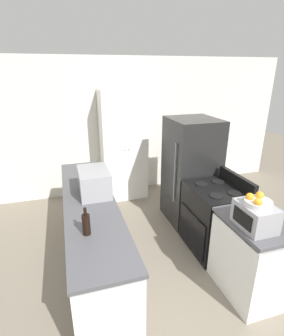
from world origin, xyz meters
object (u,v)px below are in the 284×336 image
object	(u,v)px
pantry_cabinet	(123,146)
toaster_oven	(255,216)
refrigerator	(190,171)
wine_bottle	(86,224)
stove	(214,218)
fruit_bowl	(257,201)
microwave	(94,182)

from	to	relation	value
pantry_cabinet	toaster_oven	world-z (taller)	pantry_cabinet
refrigerator	wine_bottle	xyz separation A→B (m)	(-1.76, -1.34, 0.17)
stove	fruit_bowl	bearing A→B (deg)	-99.82
stove	pantry_cabinet	bearing A→B (deg)	111.98
refrigerator	wine_bottle	distance (m)	2.22
stove	refrigerator	bearing A→B (deg)	87.66
toaster_oven	refrigerator	bearing A→B (deg)	83.95
stove	wine_bottle	bearing A→B (deg)	-163.23
fruit_bowl	stove	bearing A→B (deg)	80.18
stove	microwave	xyz separation A→B (m)	(-1.54, 0.33, 0.60)
pantry_cabinet	refrigerator	world-z (taller)	pantry_cabinet
stove	wine_bottle	xyz separation A→B (m)	(-1.73, -0.52, 0.55)
pantry_cabinet	refrigerator	bearing A→B (deg)	-54.20
pantry_cabinet	toaster_oven	bearing A→B (deg)	-77.22
pantry_cabinet	stove	distance (m)	2.19
stove	refrigerator	distance (m)	0.90
stove	toaster_oven	distance (m)	1.06
wine_bottle	fruit_bowl	xyz separation A→B (m)	(1.57, -0.37, 0.18)
stove	fruit_bowl	distance (m)	1.16
pantry_cabinet	toaster_oven	xyz separation A→B (m)	(0.65, -2.85, 0.01)
stove	microwave	bearing A→B (deg)	167.95
stove	microwave	distance (m)	1.69
stove	microwave	size ratio (longest dim) A/B	2.02
refrigerator	toaster_oven	bearing A→B (deg)	-96.05
pantry_cabinet	fruit_bowl	distance (m)	2.93
fruit_bowl	pantry_cabinet	bearing A→B (deg)	102.64
wine_bottle	microwave	bearing A→B (deg)	77.66
pantry_cabinet	stove	world-z (taller)	pantry_cabinet
pantry_cabinet	refrigerator	size ratio (longest dim) A/B	1.22
refrigerator	microwave	world-z (taller)	refrigerator
toaster_oven	stove	bearing A→B (deg)	80.56
microwave	refrigerator	bearing A→B (deg)	17.28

